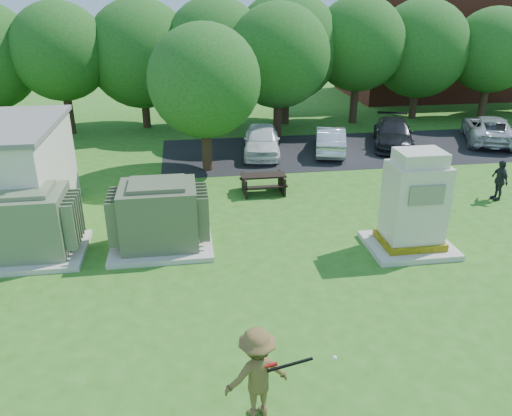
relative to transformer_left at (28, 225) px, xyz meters
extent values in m
plane|color=#2D6619|center=(6.50, -4.50, -0.97)|extent=(120.00, 120.00, 0.00)
cube|color=maroon|center=(24.50, 22.50, 3.03)|extent=(15.00, 8.00, 8.00)
cube|color=#232326|center=(13.50, 9.00, -0.96)|extent=(20.00, 6.00, 0.01)
cube|color=beige|center=(0.00, 0.00, -0.89)|extent=(3.00, 2.40, 0.15)
cube|color=#647352|center=(0.00, 0.00, 0.08)|extent=(2.20, 1.80, 1.80)
cube|color=#647352|center=(0.00, 0.00, 1.04)|extent=(1.60, 1.30, 0.12)
cube|color=#647352|center=(1.27, 0.00, 0.11)|extent=(0.32, 1.50, 1.35)
cube|color=beige|center=(3.70, 0.00, -0.89)|extent=(3.00, 2.40, 0.15)
cube|color=#545D41|center=(3.70, 0.00, 0.08)|extent=(2.20, 1.80, 1.80)
cube|color=#545D41|center=(3.70, 0.00, 1.04)|extent=(1.60, 1.30, 0.12)
cube|color=#545D41|center=(2.43, 0.00, 0.11)|extent=(0.32, 1.50, 1.35)
cube|color=#545D41|center=(4.97, 0.00, 0.11)|extent=(0.32, 1.50, 1.35)
cube|color=beige|center=(11.02, -1.18, -0.89)|extent=(2.49, 2.03, 0.17)
cube|color=yellow|center=(11.02, -1.18, -0.70)|extent=(1.75, 1.41, 0.20)
cube|color=beige|center=(11.02, -1.18, 0.53)|extent=(1.58, 1.24, 2.26)
cube|color=beige|center=(11.02, -1.18, 1.86)|extent=(1.30, 1.02, 0.40)
cube|color=gray|center=(11.02, -1.84, 0.99)|extent=(1.02, 0.05, 0.57)
cube|color=black|center=(7.44, 3.98, -0.28)|extent=(1.68, 0.65, 0.06)
cube|color=black|center=(7.44, 4.50, -0.56)|extent=(1.68, 0.23, 0.05)
cube|color=black|center=(7.44, 3.47, -0.56)|extent=(1.68, 0.23, 0.05)
cube|color=black|center=(6.72, 3.98, -0.62)|extent=(0.07, 1.26, 0.69)
cube|color=black|center=(8.17, 3.98, -0.62)|extent=(0.07, 1.26, 0.69)
imported|color=brown|center=(5.58, -6.87, -0.06)|extent=(1.28, 0.89, 1.81)
imported|color=black|center=(12.35, 0.42, -0.01)|extent=(0.71, 0.48, 1.93)
imported|color=#27282C|center=(15.88, 2.01, -0.21)|extent=(0.37, 0.89, 1.51)
imported|color=white|center=(8.17, 8.87, -0.27)|extent=(2.26, 4.29, 1.39)
imported|color=silver|center=(11.44, 8.69, -0.34)|extent=(2.25, 4.02, 1.26)
imported|color=black|center=(14.86, 9.33, -0.32)|extent=(3.22, 4.82, 1.30)
imported|color=silver|center=(20.01, 9.36, -0.30)|extent=(3.93, 5.30, 1.34)
cylinder|color=black|center=(6.12, -7.05, 0.22)|extent=(0.84, 0.25, 0.06)
cylinder|color=maroon|center=(5.79, -7.01, 0.22)|extent=(0.23, 0.11, 0.06)
sphere|color=white|center=(6.95, -6.89, 0.13)|extent=(0.09, 0.09, 0.09)
cylinder|color=#47301E|center=(-1.50, 14.30, 0.43)|extent=(0.44, 0.44, 2.80)
sphere|color=#235B1C|center=(-1.50, 14.30, 3.33)|extent=(5.00, 5.00, 5.00)
cylinder|color=#47301E|center=(2.50, 15.10, 0.18)|extent=(0.44, 0.44, 2.30)
sphere|color=#235B1C|center=(2.50, 15.10, 3.07)|extent=(5.80, 5.80, 5.80)
cylinder|color=#47301E|center=(6.50, 14.20, 0.38)|extent=(0.44, 0.44, 2.70)
sphere|color=#235B1C|center=(6.50, 14.20, 3.35)|extent=(5.40, 5.40, 5.40)
cylinder|color=#47301E|center=(10.50, 14.80, 0.28)|extent=(0.44, 0.44, 2.50)
sphere|color=#235B1C|center=(10.50, 14.80, 3.33)|extent=(6.00, 6.00, 6.00)
cylinder|color=#47301E|center=(14.50, 14.40, 0.48)|extent=(0.44, 0.44, 2.90)
sphere|color=#235B1C|center=(14.50, 14.40, 3.49)|extent=(5.20, 5.20, 5.20)
cylinder|color=#47301E|center=(18.50, 15.00, 0.23)|extent=(0.44, 0.44, 2.40)
sphere|color=#235B1C|center=(18.50, 15.00, 3.11)|extent=(5.60, 5.60, 5.60)
cylinder|color=#47301E|center=(22.50, 14.10, 0.33)|extent=(0.44, 0.44, 2.60)
sphere|color=#235B1C|center=(22.50, 14.10, 3.07)|extent=(4.80, 4.80, 4.80)
cylinder|color=#47301E|center=(5.50, 7.00, 0.23)|extent=(0.44, 0.44, 2.40)
sphere|color=#235B1C|center=(5.50, 7.00, 2.81)|extent=(4.60, 4.60, 4.60)
cylinder|color=#47301E|center=(9.50, 12.00, 0.33)|extent=(0.44, 0.44, 2.60)
sphere|color=#235B1C|center=(9.50, 12.00, 3.19)|extent=(5.20, 5.20, 5.20)
camera|label=1|loc=(4.55, -13.65, 6.03)|focal=35.00mm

